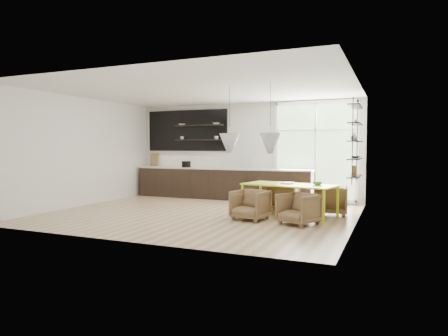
# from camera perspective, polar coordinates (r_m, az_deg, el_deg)

# --- Properties ---
(room) EXTENTS (7.02, 6.01, 2.91)m
(room) POSITION_cam_1_polar(r_m,az_deg,el_deg) (10.15, 2.29, 2.38)
(room) COLOR #D7B18A
(room) RESTS_ON ground
(kitchen_run) EXTENTS (5.54, 0.69, 2.75)m
(kitchen_run) POSITION_cam_1_polar(r_m,az_deg,el_deg) (12.15, -0.68, -1.60)
(kitchen_run) COLOR black
(kitchen_run) RESTS_ON ground
(right_shelving) EXTENTS (0.26, 1.22, 1.90)m
(right_shelving) POSITION_cam_1_polar(r_m,az_deg,el_deg) (9.60, 18.19, 3.33)
(right_shelving) COLOR black
(right_shelving) RESTS_ON ground
(dining_table) EXTENTS (2.18, 1.32, 0.74)m
(dining_table) POSITION_cam_1_polar(r_m,az_deg,el_deg) (9.05, 9.27, -2.61)
(dining_table) COLOR #C5DA18
(dining_table) RESTS_ON ground
(armchair_back_left) EXTENTS (0.74, 0.76, 0.67)m
(armchair_back_left) POSITION_cam_1_polar(r_m,az_deg,el_deg) (10.07, 8.45, -4.10)
(armchair_back_left) COLOR brown
(armchair_back_left) RESTS_ON ground
(armchair_back_right) EXTENTS (0.79, 0.81, 0.68)m
(armchair_back_right) POSITION_cam_1_polar(r_m,az_deg,el_deg) (9.59, 15.06, -4.49)
(armchair_back_right) COLOR brown
(armchair_back_right) RESTS_ON ground
(armchair_front_left) EXTENTS (0.81, 0.82, 0.65)m
(armchair_front_left) POSITION_cam_1_polar(r_m,az_deg,el_deg) (8.67, 3.78, -5.28)
(armchair_front_left) COLOR brown
(armchair_front_left) RESTS_ON ground
(armchair_front_right) EXTENTS (0.91, 0.92, 0.64)m
(armchair_front_right) POSITION_cam_1_polar(r_m,az_deg,el_deg) (8.25, 10.60, -5.77)
(armchair_front_right) COLOR brown
(armchair_front_right) RESTS_ON ground
(wire_stool) EXTENTS (0.37, 0.37, 0.47)m
(wire_stool) POSITION_cam_1_polar(r_m,az_deg,el_deg) (9.52, 3.91, -4.67)
(wire_stool) COLOR black
(wire_stool) RESTS_ON ground
(table_book) EXTENTS (0.28, 0.35, 0.03)m
(table_book) POSITION_cam_1_polar(r_m,az_deg,el_deg) (9.22, 8.36, -2.09)
(table_book) COLOR white
(table_book) RESTS_ON dining_table
(table_bowl) EXTENTS (0.23, 0.23, 0.07)m
(table_bowl) POSITION_cam_1_polar(r_m,az_deg,el_deg) (8.97, 13.22, -2.17)
(table_bowl) COLOR #54854B
(table_bowl) RESTS_ON dining_table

